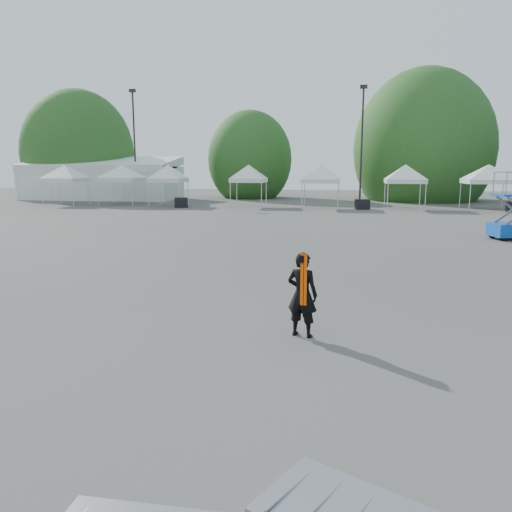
# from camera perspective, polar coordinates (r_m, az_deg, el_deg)

# --- Properties ---
(ground) EXTENTS (120.00, 120.00, 0.00)m
(ground) POSITION_cam_1_polar(r_m,az_deg,el_deg) (12.11, 2.28, -4.69)
(ground) COLOR #474442
(ground) RESTS_ON ground
(marquee) EXTENTS (15.00, 6.25, 4.23)m
(marquee) POSITION_cam_1_polar(r_m,az_deg,el_deg) (52.22, -17.19, 8.38)
(marquee) COLOR silver
(marquee) RESTS_ON ground
(light_pole_west) EXTENTS (0.60, 0.25, 10.30)m
(light_pole_west) POSITION_cam_1_polar(r_m,az_deg,el_deg) (49.68, -13.73, 12.87)
(light_pole_west) COLOR black
(light_pole_west) RESTS_ON ground
(light_pole_east) EXTENTS (0.60, 0.25, 9.80)m
(light_pole_east) POSITION_cam_1_polar(r_m,az_deg,el_deg) (43.71, 12.01, 13.03)
(light_pole_east) COLOR black
(light_pole_east) RESTS_ON ground
(tree_far_w) EXTENTS (4.80, 4.80, 7.30)m
(tree_far_w) POSITION_cam_1_polar(r_m,az_deg,el_deg) (56.75, -19.62, 10.95)
(tree_far_w) COLOR #382314
(tree_far_w) RESTS_ON ground
(tree_mid_w) EXTENTS (4.16, 4.16, 6.33)m
(tree_mid_w) POSITION_cam_1_polar(r_m,az_deg,el_deg) (52.49, -0.70, 10.97)
(tree_mid_w) COLOR #382314
(tree_mid_w) RESTS_ON ground
(tree_mid_e) EXTENTS (5.12, 5.12, 7.79)m
(tree_mid_e) POSITION_cam_1_polar(r_m,az_deg,el_deg) (51.19, 18.55, 11.51)
(tree_mid_e) COLOR #382314
(tree_mid_e) RESTS_ON ground
(tent_a) EXTENTS (4.17, 4.17, 3.88)m
(tent_a) POSITION_cam_1_polar(r_m,az_deg,el_deg) (45.18, -21.01, 9.36)
(tent_a) COLOR silver
(tent_a) RESTS_ON ground
(tent_b) EXTENTS (4.52, 4.52, 3.88)m
(tent_b) POSITION_cam_1_polar(r_m,az_deg,el_deg) (44.50, -15.11, 9.68)
(tent_b) COLOR silver
(tent_b) RESTS_ON ground
(tent_c) EXTENTS (3.79, 3.79, 3.88)m
(tent_c) POSITION_cam_1_polar(r_m,az_deg,el_deg) (41.68, -10.02, 9.86)
(tent_c) COLOR silver
(tent_c) RESTS_ON ground
(tent_d) EXTENTS (3.80, 3.80, 3.88)m
(tent_d) POSITION_cam_1_polar(r_m,az_deg,el_deg) (40.42, -0.85, 10.01)
(tent_d) COLOR silver
(tent_d) RESTS_ON ground
(tent_e) EXTENTS (4.08, 4.08, 3.88)m
(tent_e) POSITION_cam_1_polar(r_m,az_deg,el_deg) (38.94, 7.47, 9.93)
(tent_e) COLOR silver
(tent_e) RESTS_ON ground
(tent_f) EXTENTS (4.05, 4.05, 3.88)m
(tent_f) POSITION_cam_1_polar(r_m,az_deg,el_deg) (39.49, 16.74, 9.59)
(tent_f) COLOR silver
(tent_f) RESTS_ON ground
(tent_g) EXTENTS (4.63, 4.63, 3.88)m
(tent_g) POSITION_cam_1_polar(r_m,az_deg,el_deg) (40.94, 25.07, 9.09)
(tent_g) COLOR silver
(tent_g) RESTS_ON ground
(man) EXTENTS (0.66, 0.53, 1.58)m
(man) POSITION_cam_1_polar(r_m,az_deg,el_deg) (9.19, 5.30, -4.40)
(man) COLOR black
(man) RESTS_ON ground
(crate_west) EXTENTS (1.22, 1.09, 0.78)m
(crate_west) POSITION_cam_1_polar(r_m,az_deg,el_deg) (39.74, -8.56, 6.05)
(crate_west) COLOR black
(crate_west) RESTS_ON ground
(crate_mid) EXTENTS (1.16, 1.03, 0.75)m
(crate_mid) POSITION_cam_1_polar(r_m,az_deg,el_deg) (38.43, 12.06, 5.79)
(crate_mid) COLOR black
(crate_mid) RESTS_ON ground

